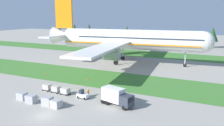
% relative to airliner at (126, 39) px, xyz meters
% --- Properties ---
extents(ground_plane, '(400.00, 400.00, 0.00)m').
position_rel_airliner_xyz_m(ground_plane, '(5.70, -51.54, -9.00)').
color(ground_plane, gray).
extents(grass_strip_near, '(320.00, 17.70, 0.01)m').
position_rel_airliner_xyz_m(grass_strip_near, '(5.70, -23.51, -8.99)').
color(grass_strip_near, '#3D752D').
rests_on(grass_strip_near, ground).
extents(grass_strip_far, '(320.00, 17.70, 0.01)m').
position_rel_airliner_xyz_m(grass_strip_far, '(5.70, 23.89, -8.99)').
color(grass_strip_far, '#3D752D').
rests_on(grass_strip_far, ground).
extents(airliner, '(61.31, 76.04, 25.07)m').
position_rel_airliner_xyz_m(airliner, '(0.00, 0.00, 0.00)').
color(airliner, silver).
rests_on(airliner, ground).
extents(baggage_tug, '(2.70, 1.51, 1.97)m').
position_rel_airliner_xyz_m(baggage_tug, '(6.84, -40.44, -8.18)').
color(baggage_tug, silver).
rests_on(baggage_tug, ground).
extents(cargo_dolly_lead, '(2.32, 1.68, 1.55)m').
position_rel_airliner_xyz_m(cargo_dolly_lead, '(1.83, -40.02, -8.08)').
color(cargo_dolly_lead, '#A3A3A8').
rests_on(cargo_dolly_lead, ground).
extents(cargo_dolly_second, '(2.32, 1.68, 1.55)m').
position_rel_airliner_xyz_m(cargo_dolly_second, '(-1.06, -39.78, -8.08)').
color(cargo_dolly_second, '#A3A3A8').
rests_on(cargo_dolly_second, ground).
extents(cargo_dolly_third, '(2.32, 1.68, 1.55)m').
position_rel_airliner_xyz_m(cargo_dolly_third, '(-3.95, -39.53, -8.08)').
color(cargo_dolly_third, '#A3A3A8').
rests_on(cargo_dolly_third, ground).
extents(catering_truck, '(7.30, 3.86, 3.58)m').
position_rel_airliner_xyz_m(catering_truck, '(15.39, -41.00, -7.04)').
color(catering_truck, '#2D333D').
rests_on(catering_truck, ground).
extents(ground_crew_marshaller, '(0.56, 0.36, 1.74)m').
position_rel_airliner_xyz_m(ground_crew_marshaller, '(7.12, -38.58, -8.05)').
color(ground_crew_marshaller, black).
rests_on(ground_crew_marshaller, ground).
extents(uld_container_0, '(2.02, 1.62, 1.55)m').
position_rel_airliner_xyz_m(uld_container_0, '(-4.58, -46.82, -8.22)').
color(uld_container_0, '#A3A3A8').
rests_on(uld_container_0, ground).
extents(uld_container_1, '(2.10, 1.73, 1.67)m').
position_rel_airliner_xyz_m(uld_container_1, '(-1.29, -47.53, -8.16)').
color(uld_container_1, '#A3A3A8').
rests_on(uld_container_1, ground).
extents(uld_container_2, '(2.16, 1.81, 1.58)m').
position_rel_airliner_xyz_m(uld_container_2, '(5.09, -47.33, -8.21)').
color(uld_container_2, '#A3A3A8').
rests_on(uld_container_2, ground).
extents(uld_container_3, '(2.08, 1.70, 1.79)m').
position_rel_airliner_xyz_m(uld_container_3, '(2.76, -47.16, -8.10)').
color(uld_container_3, '#A3A3A8').
rests_on(uld_container_3, ground).
extents(taxiway_marker_0, '(0.44, 0.44, 0.68)m').
position_rel_airliner_xyz_m(taxiway_marker_0, '(-14.87, -27.49, -8.66)').
color(taxiway_marker_0, orange).
rests_on(taxiway_marker_0, ground).
extents(taxiway_marker_1, '(0.44, 0.44, 0.47)m').
position_rel_airliner_xyz_m(taxiway_marker_1, '(-0.56, -26.97, -8.76)').
color(taxiway_marker_1, orange).
rests_on(taxiway_marker_1, ground).
extents(distant_tree_line, '(171.77, 10.26, 12.51)m').
position_rel_airliner_xyz_m(distant_tree_line, '(5.26, 57.30, -1.95)').
color(distant_tree_line, '#4C3823').
rests_on(distant_tree_line, ground).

